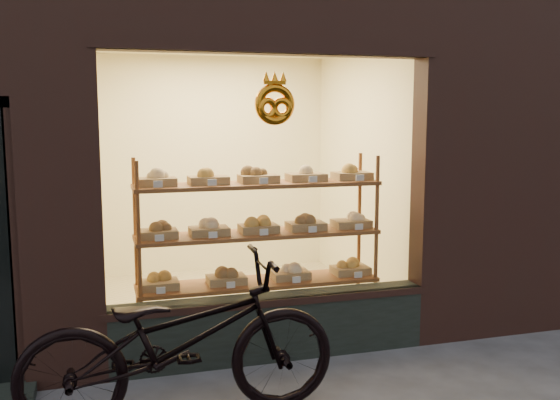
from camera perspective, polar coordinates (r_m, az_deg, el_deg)
name	(u,v)px	position (r m, az deg, el deg)	size (l,w,h in m)	color
display_shelf	(259,247)	(5.65, -1.96, -4.28)	(2.20, 0.45, 1.70)	brown
bicycle	(180,340)	(4.35, -9.10, -12.54)	(0.75, 2.15, 1.13)	black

